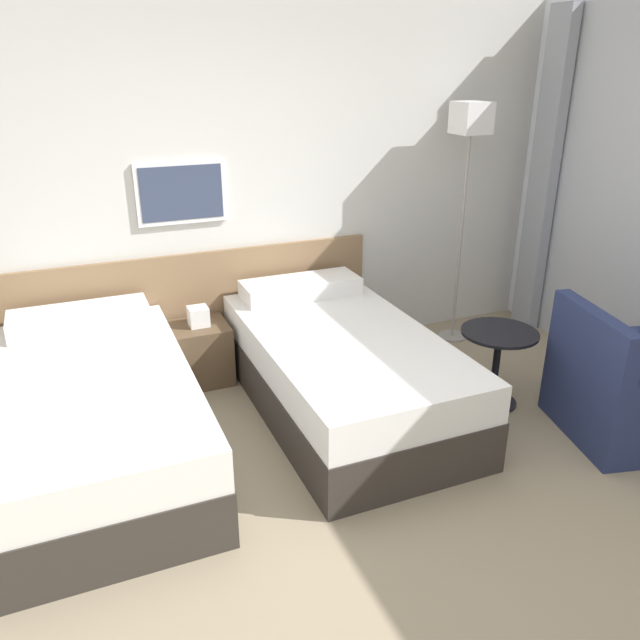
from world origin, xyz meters
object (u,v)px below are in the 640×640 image
(bed_near_door, at_px, (96,417))
(nightstand, at_px, (201,352))
(bed_near_window, at_px, (342,369))
(side_table, at_px, (497,353))
(armchair, at_px, (620,396))
(floor_lamp, at_px, (469,141))

(bed_near_door, distance_m, nightstand, 1.11)
(bed_near_window, bearing_deg, bed_near_door, 180.00)
(bed_near_window, bearing_deg, side_table, -19.33)
(side_table, bearing_deg, bed_near_door, 172.28)
(bed_near_window, relative_size, armchair, 2.17)
(side_table, bearing_deg, bed_near_window, 160.67)
(nightstand, height_order, side_table, nightstand)
(bed_near_door, height_order, floor_lamp, floor_lamp)
(bed_near_window, height_order, armchair, armchair)
(bed_near_door, relative_size, bed_near_window, 1.00)
(nightstand, relative_size, armchair, 0.62)
(bed_near_door, height_order, armchair, armchair)
(bed_near_door, distance_m, floor_lamp, 3.36)
(bed_near_window, height_order, floor_lamp, floor_lamp)
(floor_lamp, height_order, armchair, floor_lamp)
(floor_lamp, bearing_deg, side_table, -109.93)
(nightstand, relative_size, side_table, 1.07)
(armchair, bearing_deg, bed_near_door, 86.05)
(bed_near_window, bearing_deg, nightstand, 135.86)
(bed_near_door, bearing_deg, bed_near_window, 0.00)
(nightstand, xyz_separation_m, floor_lamp, (2.18, -0.06, 1.43))
(nightstand, height_order, floor_lamp, floor_lamp)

